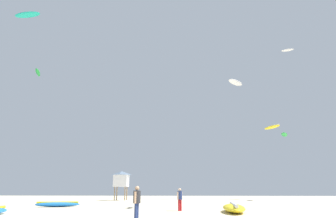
% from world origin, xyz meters
% --- Properties ---
extents(person_foreground, '(0.40, 0.57, 1.76)m').
position_xyz_m(person_foreground, '(-0.95, 4.17, 1.03)').
color(person_foreground, navy).
rests_on(person_foreground, ground).
extents(person_midground, '(0.41, 0.43, 1.67)m').
position_xyz_m(person_midground, '(1.28, 11.20, 0.97)').
color(person_midground, '#B21E23').
rests_on(person_midground, ground).
extents(kite_grounded_mid, '(1.95, 5.45, 0.64)m').
position_xyz_m(kite_grounded_mid, '(5.13, 9.99, 0.31)').
color(kite_grounded_mid, yellow).
rests_on(kite_grounded_mid, ground).
extents(kite_grounded_far, '(4.13, 2.03, 0.49)m').
position_xyz_m(kite_grounded_far, '(-10.04, 15.57, 0.23)').
color(kite_grounded_far, blue).
rests_on(kite_grounded_far, ground).
extents(lifeguard_tower, '(2.30, 2.30, 4.15)m').
position_xyz_m(lifeguard_tower, '(-7.56, 31.74, 3.05)').
color(lifeguard_tower, '#8C704C').
rests_on(lifeguard_tower, ground).
extents(kite_aloft_0, '(2.46, 3.82, 0.50)m').
position_xyz_m(kite_aloft_0, '(16.83, 37.20, 11.75)').
color(kite_aloft_0, yellow).
extents(kite_aloft_1, '(2.00, 3.22, 0.78)m').
position_xyz_m(kite_aloft_1, '(-21.14, 29.57, 19.36)').
color(kite_aloft_1, green).
extents(kite_aloft_2, '(1.78, 3.27, 0.54)m').
position_xyz_m(kite_aloft_2, '(16.96, 32.06, 9.52)').
color(kite_aloft_2, green).
extents(kite_aloft_3, '(3.61, 3.81, 0.77)m').
position_xyz_m(kite_aloft_3, '(11.20, 37.20, 19.94)').
color(kite_aloft_3, white).
extents(kite_aloft_4, '(4.28, 1.78, 0.59)m').
position_xyz_m(kite_aloft_4, '(-21.38, 24.97, 26.74)').
color(kite_aloft_4, '#19B29E').
extents(kite_aloft_6, '(2.21, 1.33, 0.42)m').
position_xyz_m(kite_aloft_6, '(21.26, 37.90, 26.43)').
color(kite_aloft_6, white).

